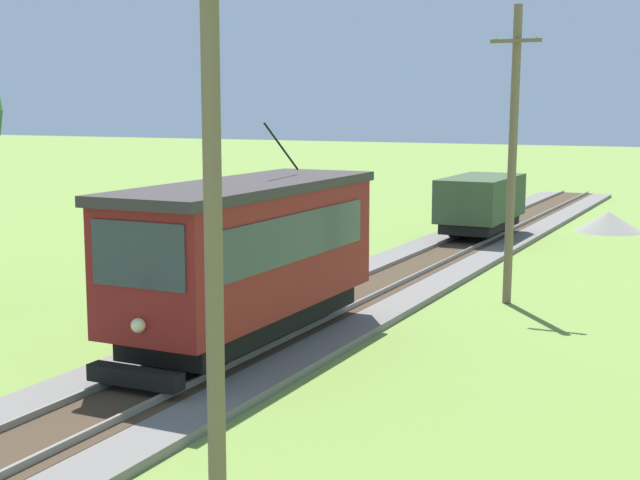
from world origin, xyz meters
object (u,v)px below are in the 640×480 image
(utility_pole_mid, at_px, (513,153))
(gravel_pile, at_px, (609,222))
(utility_pole_near_tram, at_px, (213,218))
(red_tram, at_px, (248,254))
(freight_car, at_px, (481,203))

(utility_pole_mid, bearing_deg, gravel_pile, 89.03)
(utility_pole_mid, bearing_deg, utility_pole_near_tram, -90.00)
(utility_pole_near_tram, relative_size, utility_pole_mid, 0.97)
(red_tram, relative_size, freight_car, 1.64)
(utility_pole_mid, relative_size, gravel_pile, 2.81)
(red_tram, relative_size, utility_pole_near_tram, 1.07)
(utility_pole_near_tram, xyz_separation_m, gravel_pile, (0.28, 31.49, -3.64))
(red_tram, xyz_separation_m, gravel_pile, (4.27, 23.82, -1.75))
(utility_pole_mid, xyz_separation_m, gravel_pile, (0.28, 16.21, -3.76))
(red_tram, distance_m, utility_pole_mid, 8.83)
(utility_pole_near_tram, bearing_deg, red_tram, 117.55)
(freight_car, xyz_separation_m, utility_pole_mid, (4.00, -11.04, 2.65))
(freight_car, distance_m, gravel_pile, 6.80)
(freight_car, height_order, utility_pole_mid, utility_pole_mid)
(utility_pole_near_tram, bearing_deg, gravel_pile, 89.50)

